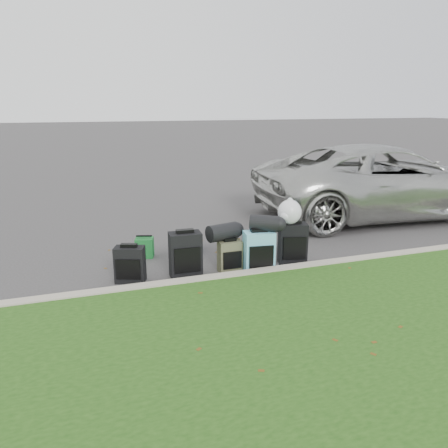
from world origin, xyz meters
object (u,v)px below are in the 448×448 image
object	(u,v)px
suitcase_small_black	(130,264)
tote_green	(145,248)
suitcase_olive	(230,256)
suv	(385,181)
suitcase_large_black_right	(293,243)
tote_navy	(191,242)
suitcase_large_black_left	(185,255)
suitcase_teal	(259,252)

from	to	relation	value
suitcase_small_black	tote_green	world-z (taller)	suitcase_small_black
suitcase_small_black	suitcase_olive	xyz separation A→B (m)	(1.51, -0.07, -0.02)
suv	suitcase_small_black	world-z (taller)	suv
suitcase_large_black_right	tote_navy	world-z (taller)	suitcase_large_black_right
suitcase_olive	suitcase_large_black_right	size ratio (longest dim) A/B	0.73
suitcase_small_black	suitcase_olive	distance (m)	1.51
suv	suitcase_large_black_right	distance (m)	4.05
suitcase_large_black_left	tote_navy	bearing A→B (deg)	74.54
suv	suitcase_small_black	size ratio (longest dim) A/B	11.10
suitcase_olive	suitcase_large_black_left	bearing A→B (deg)	178.35
suv	suitcase_teal	xyz separation A→B (m)	(-4.08, -2.35, -0.49)
suitcase_large_black_left	tote_navy	size ratio (longest dim) A/B	2.25
suitcase_teal	suv	bearing A→B (deg)	37.04
suitcase_small_black	suitcase_teal	distance (m)	1.93
tote_navy	suitcase_teal	bearing A→B (deg)	-62.51
suitcase_small_black	tote_green	distance (m)	1.07
suv	suitcase_teal	world-z (taller)	suv
suitcase_large_black_right	tote_navy	size ratio (longest dim) A/B	2.20
tote_navy	suitcase_large_black_left	bearing A→B (deg)	-108.40
suv	suitcase_small_black	xyz separation A→B (m)	(-5.99, -2.09, -0.55)
suitcase_large_black_left	tote_green	world-z (taller)	suitcase_large_black_left
suv	suitcase_large_black_left	size ratio (longest dim) A/B	8.67
suitcase_teal	tote_green	bearing A→B (deg)	148.25
suitcase_small_black	tote_navy	xyz separation A→B (m)	(1.19, 1.11, -0.11)
suitcase_olive	tote_green	world-z (taller)	suitcase_olive
suitcase_large_black_left	suitcase_olive	xyz separation A→B (m)	(0.69, -0.02, -0.10)
suitcase_teal	suitcase_large_black_right	world-z (taller)	suitcase_large_black_right
suitcase_olive	tote_green	xyz separation A→B (m)	(-1.15, 1.07, -0.08)
tote_green	suitcase_olive	bearing A→B (deg)	-26.61
suitcase_large_black_right	suitcase_large_black_left	bearing A→B (deg)	-165.97
suitcase_small_black	suitcase_teal	bearing A→B (deg)	12.42
suitcase_small_black	suitcase_large_black_right	size ratio (longest dim) A/B	0.80
suitcase_large_black_left	suitcase_olive	bearing A→B (deg)	0.51
suitcase_large_black_left	tote_green	size ratio (longest dim) A/B	2.05
suv	suitcase_large_black_right	xyz separation A→B (m)	(-3.41, -2.14, -0.48)
suitcase_large_black_left	suitcase_teal	size ratio (longest dim) A/B	1.05
suitcase_olive	suitcase_teal	size ratio (longest dim) A/B	0.75
suitcase_olive	suitcase_teal	xyz separation A→B (m)	(0.40, -0.18, 0.08)
tote_green	tote_navy	size ratio (longest dim) A/B	1.10
suitcase_large_black_left	suitcase_small_black	bearing A→B (deg)	179.53
suitcase_olive	suitcase_teal	distance (m)	0.45
tote_green	suitcase_small_black	bearing A→B (deg)	-93.36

